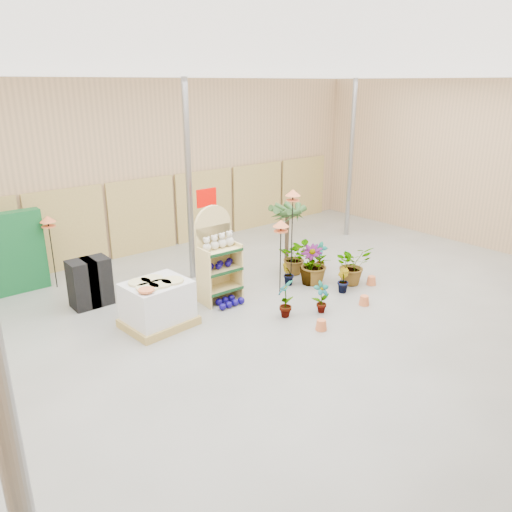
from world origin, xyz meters
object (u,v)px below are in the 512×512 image
(display_shelf, at_px, (216,258))
(bird_table_front, at_px, (281,226))
(potted_plant_2, at_px, (313,264))
(pallet_stack, at_px, (158,304))

(display_shelf, distance_m, bird_table_front, 1.51)
(bird_table_front, height_order, potted_plant_2, bird_table_front)
(pallet_stack, xyz_separation_m, bird_table_front, (2.75, -0.39, 1.12))
(display_shelf, distance_m, pallet_stack, 1.69)
(pallet_stack, height_order, potted_plant_2, potted_plant_2)
(pallet_stack, relative_size, potted_plant_2, 1.36)
(pallet_stack, distance_m, bird_table_front, 2.99)
(pallet_stack, height_order, bird_table_front, bird_table_front)
(display_shelf, relative_size, bird_table_front, 1.20)
(bird_table_front, xyz_separation_m, potted_plant_2, (0.99, -0.01, -1.07))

